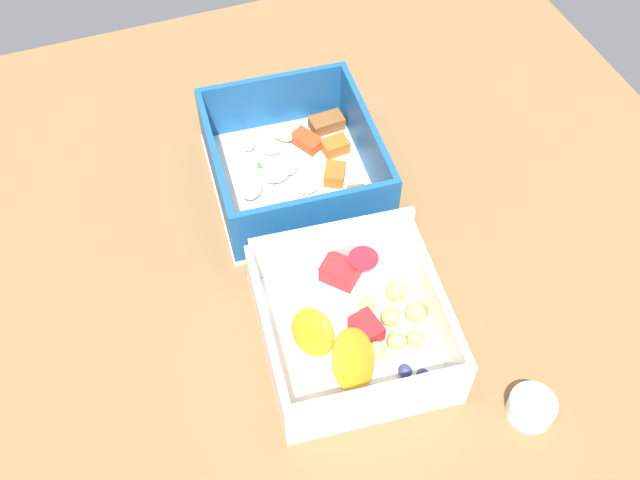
% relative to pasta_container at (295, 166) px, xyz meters
% --- Properties ---
extents(table_surface, '(0.80, 0.80, 0.02)m').
position_rel_pasta_container_xyz_m(table_surface, '(0.10, -0.00, -0.03)').
color(table_surface, brown).
rests_on(table_surface, ground).
extents(pasta_container, '(0.18, 0.17, 0.07)m').
position_rel_pasta_container_xyz_m(pasta_container, '(0.00, 0.00, 0.00)').
color(pasta_container, white).
rests_on(pasta_container, table_surface).
extents(fruit_bowl, '(0.17, 0.16, 0.06)m').
position_rel_pasta_container_xyz_m(fruit_bowl, '(0.18, -0.01, -0.00)').
color(fruit_bowl, white).
rests_on(fruit_bowl, table_surface).
extents(paper_cup_liner, '(0.04, 0.04, 0.02)m').
position_rel_pasta_container_xyz_m(paper_cup_liner, '(0.30, 0.09, -0.01)').
color(paper_cup_liner, white).
rests_on(paper_cup_liner, table_surface).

